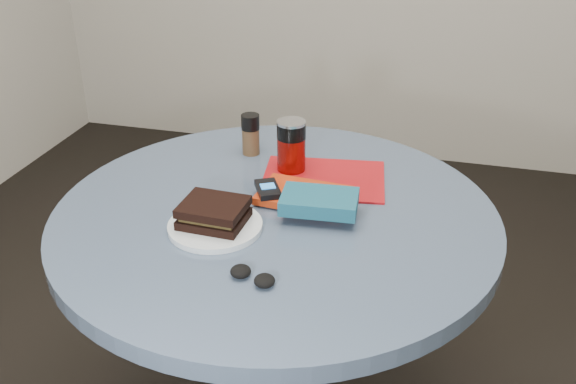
% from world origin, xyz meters
% --- Properties ---
extents(table, '(1.00, 1.00, 0.75)m').
position_xyz_m(table, '(0.00, 0.00, 0.59)').
color(table, black).
rests_on(table, ground).
extents(plate, '(0.24, 0.24, 0.01)m').
position_xyz_m(plate, '(-0.10, -0.11, 0.76)').
color(plate, silver).
rests_on(plate, table).
extents(sandwich, '(0.14, 0.12, 0.05)m').
position_xyz_m(sandwich, '(-0.11, -0.11, 0.79)').
color(sandwich, black).
rests_on(sandwich, plate).
extents(soda_can, '(0.09, 0.09, 0.13)m').
position_xyz_m(soda_can, '(-0.01, 0.20, 0.82)').
color(soda_can, '#660905').
rests_on(soda_can, table).
extents(pepper_grinder, '(0.06, 0.06, 0.11)m').
position_xyz_m(pepper_grinder, '(-0.14, 0.28, 0.81)').
color(pepper_grinder, '#4D3721').
rests_on(pepper_grinder, table).
extents(magazine, '(0.32, 0.26, 0.01)m').
position_xyz_m(magazine, '(0.07, 0.17, 0.75)').
color(magazine, '#A10E14').
rests_on(magazine, table).
extents(red_book, '(0.22, 0.15, 0.02)m').
position_xyz_m(red_book, '(0.05, 0.06, 0.76)').
color(red_book, '#A72C0D').
rests_on(red_book, magazine).
extents(novel, '(0.17, 0.12, 0.03)m').
position_xyz_m(novel, '(0.10, -0.00, 0.79)').
color(novel, navy).
rests_on(novel, red_book).
extents(mp3_player, '(0.08, 0.10, 0.02)m').
position_xyz_m(mp3_player, '(-0.03, 0.04, 0.78)').
color(mp3_player, black).
rests_on(mp3_player, red_book).
extents(headphones, '(0.10, 0.07, 0.02)m').
position_xyz_m(headphones, '(0.03, -0.27, 0.76)').
color(headphones, black).
rests_on(headphones, table).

